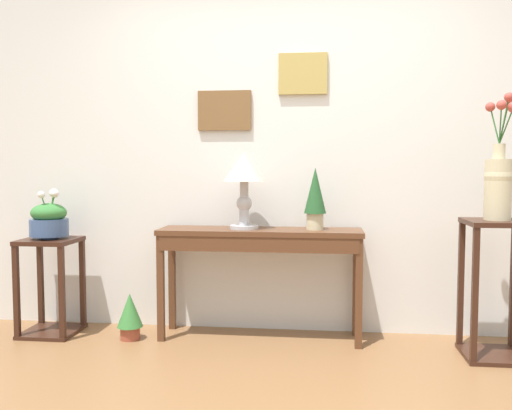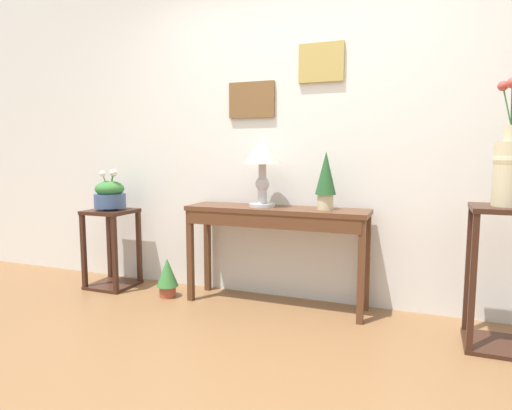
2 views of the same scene
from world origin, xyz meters
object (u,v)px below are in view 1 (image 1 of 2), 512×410
console_table (260,246)px  flower_vase_tall_right (499,179)px  pedestal_stand_left (51,286)px  potted_plant_on_console (315,196)px  pedestal_stand_right (495,289)px  planter_bowl_wide_left (49,219)px  potted_plant_floor (130,314)px  table_lamp (244,175)px

console_table → flower_vase_tall_right: bearing=-7.5°
pedestal_stand_left → flower_vase_tall_right: bearing=-2.8°
console_table → pedestal_stand_left: size_ratio=2.03×
potted_plant_on_console → pedestal_stand_right: size_ratio=0.49×
pedestal_stand_left → pedestal_stand_right: pedestal_stand_right is taller
potted_plant_on_console → pedestal_stand_left: (-1.86, -0.08, -0.65)m
potted_plant_on_console → planter_bowl_wide_left: size_ratio=1.20×
flower_vase_tall_right → potted_plant_floor: bearing=178.0°
potted_plant_on_console → flower_vase_tall_right: size_ratio=0.55×
planter_bowl_wide_left → pedestal_stand_right: (2.97, -0.14, -0.39)m
flower_vase_tall_right → pedestal_stand_left: bearing=177.2°
pedestal_stand_right → flower_vase_tall_right: 0.68m
table_lamp → pedestal_stand_right: size_ratio=0.60×
console_table → table_lamp: 0.49m
table_lamp → flower_vase_tall_right: size_ratio=0.68×
pedestal_stand_right → flower_vase_tall_right: bearing=-72.1°
table_lamp → console_table: bearing=-11.8°
potted_plant_on_console → potted_plant_floor: bearing=-173.5°
console_table → flower_vase_tall_right: size_ratio=1.80×
console_table → pedestal_stand_left: console_table is taller
pedestal_stand_left → potted_plant_on_console: bearing=2.5°
potted_plant_floor → potted_plant_on_console: bearing=6.5°
table_lamp → potted_plant_on_console: (0.48, 0.01, -0.14)m
flower_vase_tall_right → planter_bowl_wide_left: bearing=177.2°
planter_bowl_wide_left → flower_vase_tall_right: 2.99m
flower_vase_tall_right → potted_plant_floor: (-2.37, 0.08, -0.94)m
planter_bowl_wide_left → potted_plant_floor: planter_bowl_wide_left is taller
table_lamp → pedestal_stand_right: table_lamp is taller
potted_plant_floor → table_lamp: bearing=10.0°
potted_plant_on_console → planter_bowl_wide_left: bearing=-177.5°
console_table → pedestal_stand_right: size_ratio=1.61×
potted_plant_floor → pedestal_stand_left: bearing=173.9°
table_lamp → planter_bowl_wide_left: table_lamp is taller
table_lamp → flower_vase_tall_right: flower_vase_tall_right is taller
console_table → table_lamp: (-0.11, 0.02, 0.48)m
table_lamp → planter_bowl_wide_left: 1.41m
planter_bowl_wide_left → pedestal_stand_right: planter_bowl_wide_left is taller
table_lamp → pedestal_stand_right: bearing=-7.7°
flower_vase_tall_right → potted_plant_floor: size_ratio=2.38×
console_table → potted_plant_floor: 1.01m
table_lamp → flower_vase_tall_right: bearing=-7.8°
flower_vase_tall_right → pedestal_stand_right: bearing=107.9°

